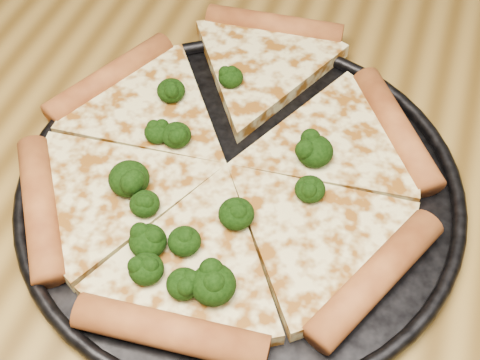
% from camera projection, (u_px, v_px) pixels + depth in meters
% --- Properties ---
extents(dining_table, '(1.20, 0.90, 0.75)m').
position_uv_depth(dining_table, '(270.00, 266.00, 0.60)').
color(dining_table, brown).
rests_on(dining_table, ground).
extents(pizza_pan, '(0.36, 0.36, 0.02)m').
position_uv_depth(pizza_pan, '(240.00, 186.00, 0.53)').
color(pizza_pan, black).
rests_on(pizza_pan, dining_table).
extents(pizza, '(0.35, 0.37, 0.03)m').
position_uv_depth(pizza, '(229.00, 161.00, 0.53)').
color(pizza, '#E3D48B').
rests_on(pizza, pizza_pan).
extents(broccoli_florets, '(0.17, 0.23, 0.02)m').
position_uv_depth(broccoli_florets, '(198.00, 195.00, 0.50)').
color(broccoli_florets, black).
rests_on(broccoli_florets, pizza).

